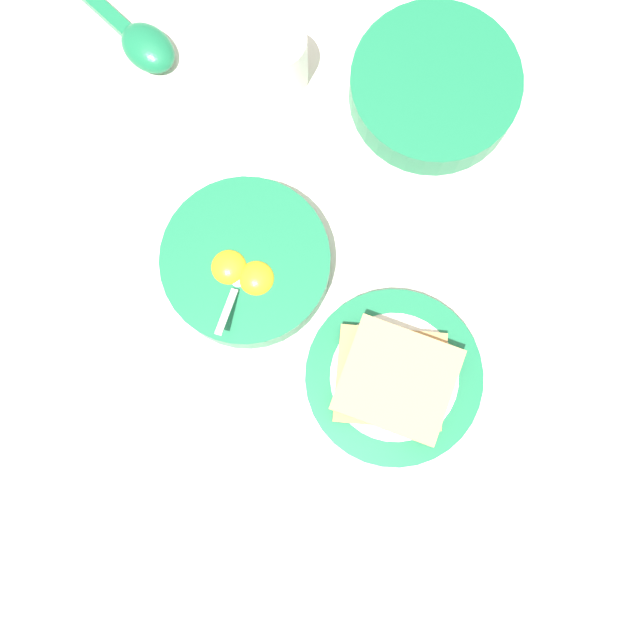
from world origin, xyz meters
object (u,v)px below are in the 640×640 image
toast_plate (394,377)px  congee_bowl (434,87)px  toast_sandwich (394,379)px  drinking_cup (279,58)px  egg_bowl (247,264)px  soup_spoon (139,40)px

toast_plate → congee_bowl: (0.31, 0.06, 0.01)m
toast_sandwich → drinking_cup: drinking_cup is taller
egg_bowl → congee_bowl: (0.25, -0.12, -0.00)m
toast_plate → congee_bowl: bearing=11.4°
congee_bowl → drinking_cup: (-0.04, 0.17, 0.02)m
egg_bowl → toast_plate: egg_bowl is taller
soup_spoon → congee_bowl: 0.33m
egg_bowl → toast_sandwich: bearing=-108.8°
egg_bowl → drinking_cup: drinking_cup is taller
egg_bowl → soup_spoon: size_ratio=1.08×
egg_bowl → toast_sandwich: 0.20m
congee_bowl → drinking_cup: size_ratio=2.20×
egg_bowl → congee_bowl: size_ratio=0.95×
egg_bowl → soup_spoon: bearing=45.8°
drinking_cup → toast_sandwich: bearing=-140.9°
toast_plate → toast_sandwich: 0.03m
congee_bowl → toast_plate: bearing=-168.6°
toast_sandwich → soup_spoon: toast_sandwich is taller
soup_spoon → drinking_cup: 0.16m
toast_plate → congee_bowl: congee_bowl is taller
egg_bowl → toast_sandwich: egg_bowl is taller
toast_plate → toast_sandwich: (-0.00, 0.00, 0.03)m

